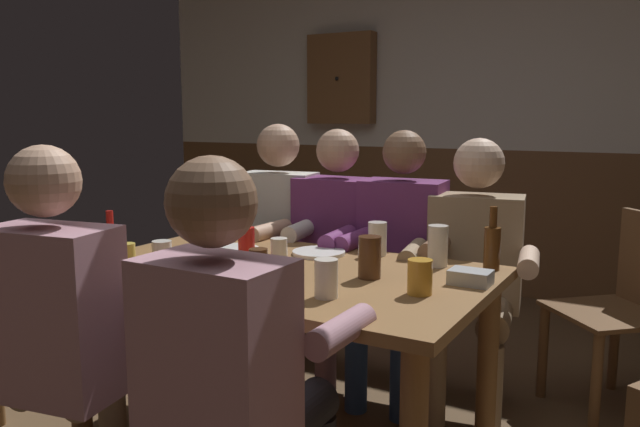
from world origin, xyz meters
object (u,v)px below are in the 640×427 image
dining_table (282,295)px  wall_dart_cabinet (341,79)px  person_5 (233,360)px  pint_glass_0 (370,257)px  person_2 (398,252)px  pint_glass_7 (326,278)px  plate_1 (319,253)px  chair_empty_far_end (626,306)px  table_candle (269,288)px  pint_glass_4 (279,252)px  bottle_1 (111,243)px  pint_glass_3 (162,255)px  bottle_2 (229,222)px  pint_glass_8 (438,246)px  pint_glass_1 (259,267)px  plate_0 (231,250)px  person_0 (274,235)px  pint_glass_6 (127,257)px  pint_glass_2 (377,239)px  bottle_0 (492,246)px  person_1 (331,243)px  person_3 (473,264)px  condiment_caddy (470,277)px  bottle_3 (246,243)px  pint_glass_5 (420,277)px  person_4 (72,321)px

dining_table → wall_dart_cabinet: 2.95m
person_5 → pint_glass_0: size_ratio=8.03×
person_2 → pint_glass_7: person_2 is taller
plate_1 → chair_empty_far_end: bearing=34.1°
table_candle → pint_glass_4: (-0.23, 0.40, 0.01)m
bottle_1 → pint_glass_3: bottle_1 is taller
table_candle → bottle_2: bearing=135.2°
person_2 → pint_glass_8: (0.32, -0.37, 0.13)m
plate_1 → wall_dart_cabinet: 2.67m
pint_glass_3 → pint_glass_1: bearing=-2.0°
plate_0 → bottle_2: 0.24m
person_0 → pint_glass_6: person_0 is taller
pint_glass_0 → bottle_1: bearing=-162.8°
person_5 → person_2: bearing=95.0°
pint_glass_3 → pint_glass_4: size_ratio=0.98×
person_5 → pint_glass_2: (-0.09, 1.09, 0.13)m
bottle_0 → bottle_2: 1.19m
pint_glass_8 → pint_glass_1: bearing=-127.0°
person_1 → person_3: person_1 is taller
plate_0 → pint_glass_7: bearing=-29.8°
person_2 → person_3: (0.35, -0.01, -0.01)m
condiment_caddy → bottle_0: size_ratio=0.58×
bottle_0 → pint_glass_3: bottle_0 is taller
chair_empty_far_end → pint_glass_3: (-1.51, -1.27, 0.31)m
person_2 → pint_glass_1: person_2 is taller
table_candle → pint_glass_7: pint_glass_7 is taller
pint_glass_2 → pint_glass_8: 0.29m
bottle_3 → pint_glass_2: (0.38, 0.39, -0.01)m
dining_table → person_3: (0.54, 0.69, 0.04)m
bottle_1 → bottle_2: bottle_2 is taller
pint_glass_5 → chair_empty_far_end: bearing=63.9°
person_0 → wall_dart_cabinet: 2.14m
bottle_1 → pint_glass_1: (0.69, 0.02, -0.02)m
pint_glass_6 → person_3: bearing=44.0°
bottle_2 → wall_dart_cabinet: 2.44m
pint_glass_2 → pint_glass_8: (0.28, -0.06, 0.01)m
chair_empty_far_end → pint_glass_5: chair_empty_far_end is taller
person_2 → dining_table: bearing=69.8°
bottle_2 → person_4: bearing=-80.4°
person_3 → pint_glass_6: person_3 is taller
pint_glass_4 → person_5: bearing=-65.1°
pint_glass_6 → pint_glass_8: (0.99, 0.63, 0.03)m
person_3 → pint_glass_7: (-0.20, -0.94, 0.13)m
person_5 → condiment_caddy: person_5 is taller
condiment_caddy → wall_dart_cabinet: bearing=126.5°
person_4 → pint_glass_5: bearing=24.8°
bottle_0 → bottle_3: 0.93m
plate_1 → condiment_caddy: bearing=-12.2°
plate_0 → person_1: bearing=72.9°
person_4 → pint_glass_7: 0.80m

